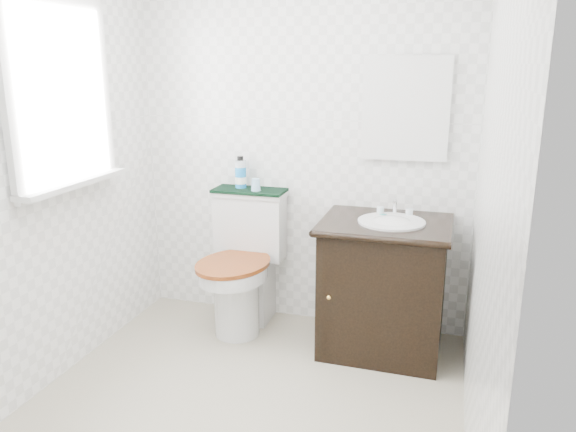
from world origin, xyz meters
The scene contains 14 objects.
floor centered at (0.00, 0.00, 0.00)m, with size 2.40×2.40×0.00m, color #AFA48D.
wall_back centered at (0.00, 1.20, 1.20)m, with size 2.40×2.40×0.00m, color white.
wall_front centered at (0.00, -1.20, 1.20)m, with size 2.40×2.40×0.00m, color white.
wall_left centered at (-1.10, 0.00, 1.20)m, with size 2.40×2.40×0.00m, color white.
wall_right centered at (1.10, 0.00, 1.20)m, with size 2.40×2.40×0.00m, color white.
window centered at (-1.07, 0.25, 1.55)m, with size 0.02×0.70×0.90m, color white.
mirror centered at (0.65, 1.18, 1.45)m, with size 0.50×0.02×0.60m, color silver.
toilet centered at (-0.33, 0.96, 0.39)m, with size 0.52×0.69×0.90m.
vanity centered at (0.60, 0.90, 0.43)m, with size 0.75×0.65×0.92m.
trash_bin centered at (0.45, 1.10, 0.16)m, with size 0.23×0.20×0.31m.
towel centered at (-0.33, 1.09, 0.90)m, with size 0.48×0.22×0.02m, color black.
mouthwash_bottle centered at (-0.40, 1.12, 1.01)m, with size 0.07×0.07×0.21m.
cup centered at (-0.27, 1.06, 0.95)m, with size 0.06×0.06×0.08m, color #85B5DA.
soap_bar centered at (0.57, 1.00, 0.83)m, with size 0.06×0.04×0.02m, color #17726B.
Camera 1 is at (0.95, -2.30, 1.71)m, focal length 35.00 mm.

